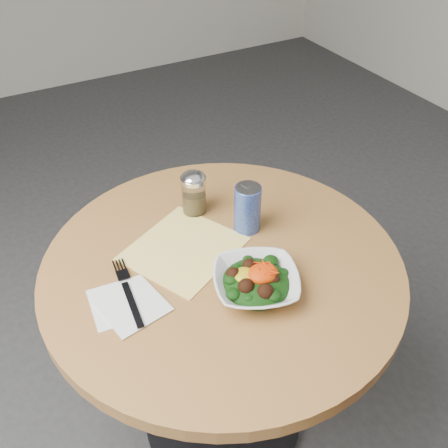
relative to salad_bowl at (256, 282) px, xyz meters
name	(u,v)px	position (x,y,z in m)	size (l,w,h in m)	color
ground	(223,418)	(-0.02, 0.13, -0.78)	(6.00, 6.00, 0.00)	#2D2D2F
table	(222,313)	(-0.02, 0.13, -0.23)	(0.90, 0.90, 0.75)	black
cloth_napkin	(184,249)	(-0.09, 0.21, -0.03)	(0.26, 0.24, 0.00)	yellow
paper_napkins	(127,304)	(-0.28, 0.10, -0.03)	(0.17, 0.18, 0.00)	white
salad_bowl	(256,282)	(0.00, 0.00, 0.00)	(0.26, 0.26, 0.07)	silver
fork	(127,289)	(-0.26, 0.14, -0.02)	(0.05, 0.23, 0.00)	black
spice_shaker	(194,193)	(0.01, 0.34, 0.03)	(0.07, 0.07, 0.13)	silver
beverage_can	(247,208)	(0.10, 0.21, 0.04)	(0.07, 0.07, 0.14)	navy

